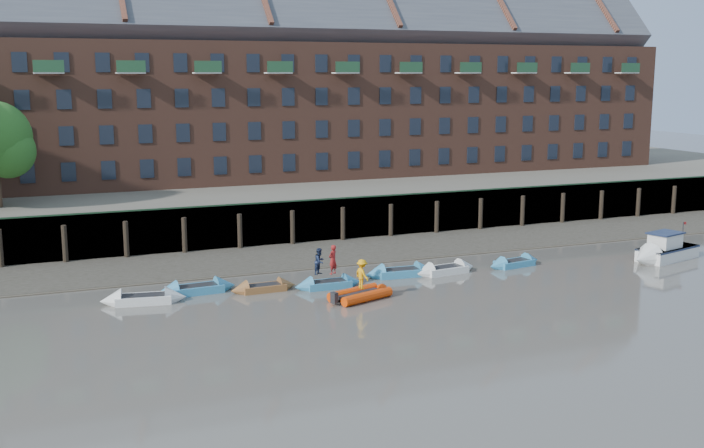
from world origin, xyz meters
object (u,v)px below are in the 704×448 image
person_rower_a (333,260)px  rib_tender (362,294)px  motor_launch (659,252)px  rowboat_2 (263,288)px  rowboat_6 (514,263)px  person_rower_b (320,261)px  person_rib_crew (362,274)px  rowboat_5 (445,270)px  rowboat_4 (400,272)px  rowboat_1 (197,289)px  rowboat_3 (328,284)px  rowboat_0 (143,299)px

person_rower_a → rib_tender: bearing=68.2°
motor_launch → rowboat_2: bearing=-20.6°
rowboat_6 → person_rower_a: (-13.04, -0.59, 1.48)m
person_rower_b → person_rib_crew: bearing=-106.5°
rib_tender → person_rower_b: person_rower_b is taller
rowboat_5 → person_rib_crew: person_rib_crew is taller
rowboat_4 → person_rower_a: 5.19m
motor_launch → person_rower_b: person_rower_b is taller
rowboat_6 → person_rib_crew: 13.01m
rowboat_1 → rib_tender: 9.68m
rib_tender → person_rower_a: size_ratio=2.19×
person_rower_b → person_rib_crew: (1.39, -3.23, -0.16)m
rowboat_6 → motor_launch: 10.25m
rowboat_3 → rowboat_5: (8.16, 0.57, 0.02)m
rowboat_1 → person_rower_b: person_rower_b is taller
rowboat_1 → rowboat_5: bearing=-8.2°
rowboat_0 → rowboat_5: bearing=8.5°
person_rower_b → person_rib_crew: size_ratio=0.95×
rowboat_3 → person_rower_a: size_ratio=2.37×
rowboat_6 → rowboat_1: bearing=167.5°
rowboat_0 → rowboat_6: bearing=8.6°
rowboat_1 → rib_tender: bearing=-33.2°
rowboat_2 → rowboat_6: rowboat_6 is taller
rowboat_4 → person_rower_b: 5.87m
rowboat_4 → person_rower_a: bearing=-165.1°
rowboat_2 → rowboat_3: (3.79, -0.67, 0.01)m
rowboat_4 → person_rib_crew: bearing=-133.0°
rowboat_2 → rowboat_0: bearing=178.1°
motor_launch → person_rib_crew: bearing=-12.2°
rowboat_1 → rib_tender: (8.45, -4.71, 0.05)m
rowboat_3 → person_rower_a: bearing=3.8°
rowboat_0 → rib_tender: bearing=-8.8°
rowboat_1 → rowboat_3: bearing=-16.8°
rowboat_1 → person_rower_b: (7.05, -1.51, 1.38)m
rowboat_0 → rib_tender: rowboat_0 is taller
rowboat_4 → person_rower_b: size_ratio=2.95×
person_rib_crew → rowboat_3: bearing=6.1°
rowboat_4 → rowboat_5: bearing=-4.2°
motor_launch → person_rib_crew: (-22.38, -1.27, 0.82)m
rowboat_6 → person_rower_b: bearing=172.3°
rowboat_5 → rowboat_1: bearing=168.9°
rowboat_0 → person_rower_a: bearing=5.4°
rowboat_4 → rowboat_5: (2.96, -0.41, -0.01)m
rowboat_1 → motor_launch: motor_launch is taller
rowboat_2 → rowboat_4: 9.00m
rowboat_0 → person_rower_a: size_ratio=2.75×
person_rower_a → person_rower_b: bearing=-46.3°
rowboat_0 → person_rower_b: size_ratio=3.02×
rowboat_0 → rowboat_4: (15.89, 0.31, -0.00)m
rowboat_3 → person_rower_b: person_rower_b is taller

